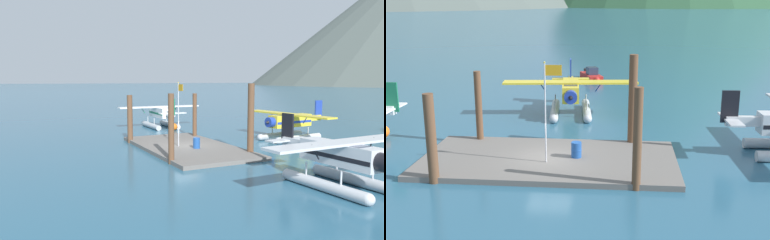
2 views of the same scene
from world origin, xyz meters
TOP-DOWN VIEW (x-y plane):
  - ground_plane at (0.00, 0.00)m, footprint 1200.00×1200.00m
  - dock_platform at (0.00, 0.00)m, footprint 14.25×7.25m
  - piling_near_left at (-5.27, -3.50)m, footprint 0.51×0.51m
  - piling_near_right at (4.78, -3.48)m, footprint 0.43×0.43m
  - piling_far_left at (-4.88, 3.18)m, footprint 0.43×0.43m
  - piling_far_right at (4.68, 3.40)m, footprint 0.52×0.52m
  - flagpole at (0.11, -0.78)m, footprint 0.95×0.10m
  - fuel_drum at (1.54, 0.17)m, footprint 0.62×0.62m
  - seaplane_yellow_bow_centre at (0.03, 11.36)m, footprint 10.49×7.96m
  - boat_red_open_north at (0.70, 27.14)m, footprint 2.85×4.68m

SIDE VIEW (x-z plane):
  - ground_plane at x=0.00m, z-range 0.00..0.00m
  - dock_platform at x=0.00m, z-range 0.00..0.30m
  - boat_red_open_north at x=0.70m, z-range -0.26..1.24m
  - fuel_drum at x=1.54m, z-range 0.30..1.18m
  - seaplane_yellow_bow_centre at x=0.03m, z-range -0.34..3.50m
  - piling_near_left at x=-5.27m, z-range 0.00..4.56m
  - piling_far_left at x=-4.88m, z-range 0.00..4.62m
  - piling_near_right at x=4.78m, z-range 0.00..5.04m
  - piling_far_right at x=4.68m, z-range 0.00..5.72m
  - flagpole at x=0.11m, z-range 1.01..6.50m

